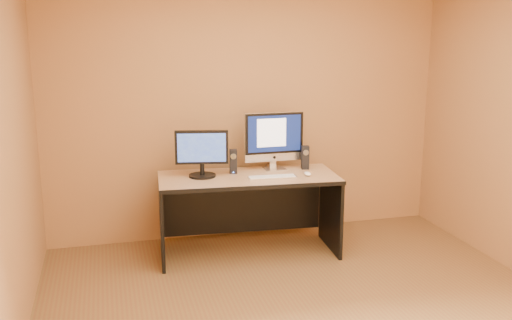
{
  "coord_description": "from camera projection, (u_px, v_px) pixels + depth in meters",
  "views": [
    {
      "loc": [
        -1.38,
        -3.48,
        2.07
      ],
      "look_at": [
        -0.1,
        1.31,
        0.92
      ],
      "focal_mm": 40.0,
      "sensor_mm": 36.0,
      "label": 1
    }
  ],
  "objects": [
    {
      "name": "walls",
      "position": [
        321.0,
        147.0,
        3.8
      ],
      "size": [
        4.0,
        4.0,
        2.6
      ],
      "primitive_type": null,
      "color": "#9B683E",
      "rests_on": "ground"
    },
    {
      "name": "mouse",
      "position": [
        308.0,
        174.0,
        5.23
      ],
      "size": [
        0.06,
        0.11,
        0.04
      ],
      "primitive_type": "ellipsoid",
      "rotation": [
        0.0,
        0.0,
        -0.05
      ],
      "color": "white",
      "rests_on": "desk"
    },
    {
      "name": "cable_a",
      "position": [
        275.0,
        165.0,
        5.6
      ],
      "size": [
        0.1,
        0.21,
        0.01
      ],
      "primitive_type": "cylinder",
      "rotation": [
        1.57,
        0.0,
        0.4
      ],
      "color": "black",
      "rests_on": "desk"
    },
    {
      "name": "cable_b",
      "position": [
        266.0,
        166.0,
        5.56
      ],
      "size": [
        0.07,
        0.17,
        0.01
      ],
      "primitive_type": "cylinder",
      "rotation": [
        1.57,
        0.0,
        -0.37
      ],
      "color": "black",
      "rests_on": "desk"
    },
    {
      "name": "keyboard",
      "position": [
        272.0,
        177.0,
        5.15
      ],
      "size": [
        0.44,
        0.14,
        0.02
      ],
      "primitive_type": "cube",
      "rotation": [
        0.0,
        0.0,
        -0.06
      ],
      "color": "silver",
      "rests_on": "desk"
    },
    {
      "name": "speaker_right",
      "position": [
        305.0,
        157.0,
        5.46
      ],
      "size": [
        0.08,
        0.08,
        0.22
      ],
      "primitive_type": null,
      "rotation": [
        0.0,
        0.0,
        -0.17
      ],
      "color": "black",
      "rests_on": "desk"
    },
    {
      "name": "desk",
      "position": [
        248.0,
        215.0,
        5.3
      ],
      "size": [
        1.68,
        0.83,
        0.75
      ],
      "primitive_type": null,
      "rotation": [
        0.0,
        0.0,
        -0.08
      ],
      "color": "tan",
      "rests_on": "ground"
    },
    {
      "name": "second_monitor",
      "position": [
        202.0,
        154.0,
        5.14
      ],
      "size": [
        0.53,
        0.33,
        0.43
      ],
      "primitive_type": null,
      "rotation": [
        0.0,
        0.0,
        -0.19
      ],
      "color": "black",
      "rests_on": "desk"
    },
    {
      "name": "speaker_left",
      "position": [
        233.0,
        161.0,
        5.3
      ],
      "size": [
        0.08,
        0.08,
        0.22
      ],
      "primitive_type": null,
      "rotation": [
        0.0,
        0.0,
        -0.18
      ],
      "color": "black",
      "rests_on": "desk"
    },
    {
      "name": "imac",
      "position": [
        275.0,
        141.0,
        5.41
      ],
      "size": [
        0.58,
        0.22,
        0.56
      ],
      "primitive_type": null,
      "rotation": [
        0.0,
        0.0,
        0.01
      ],
      "color": "silver",
      "rests_on": "desk"
    }
  ]
}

